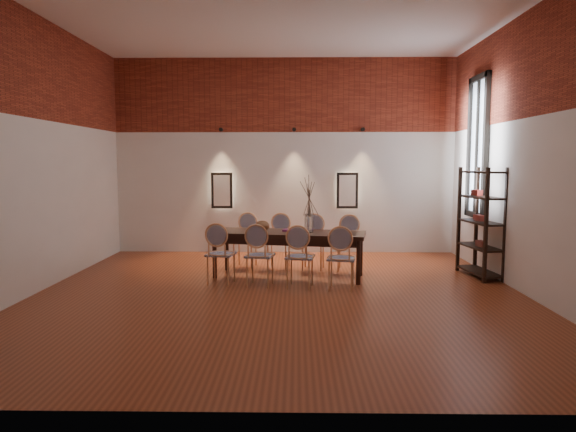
{
  "coord_description": "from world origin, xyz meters",
  "views": [
    {
      "loc": [
        0.25,
        -7.18,
        1.87
      ],
      "look_at": [
        0.12,
        0.72,
        1.05
      ],
      "focal_mm": 32.0,
      "sensor_mm": 36.0,
      "label": 1
    }
  ],
  "objects_px": {
    "chair_far_d": "(348,244)",
    "book": "(291,230)",
    "chair_near_a": "(221,254)",
    "chair_far_c": "(313,243)",
    "chair_near_b": "(260,255)",
    "chair_far_a": "(245,241)",
    "chair_far_b": "(279,242)",
    "bowl": "(262,226)",
    "shelving_rack": "(481,222)",
    "vase": "(309,223)",
    "dining_table": "(288,254)",
    "chair_near_d": "(341,258)",
    "chair_near_c": "(300,257)"
  },
  "relations": [
    {
      "from": "chair_near_b",
      "to": "shelving_rack",
      "type": "bearing_deg",
      "value": 21.54
    },
    {
      "from": "dining_table",
      "to": "chair_near_c",
      "type": "relative_size",
      "value": 2.64
    },
    {
      "from": "dining_table",
      "to": "vase",
      "type": "bearing_deg",
      "value": 0.0
    },
    {
      "from": "bowl",
      "to": "chair_far_a",
      "type": "bearing_deg",
      "value": 114.4
    },
    {
      "from": "dining_table",
      "to": "chair_near_d",
      "type": "relative_size",
      "value": 2.64
    },
    {
      "from": "chair_far_b",
      "to": "book",
      "type": "height_order",
      "value": "chair_far_b"
    },
    {
      "from": "chair_near_a",
      "to": "shelving_rack",
      "type": "relative_size",
      "value": 0.52
    },
    {
      "from": "chair_near_b",
      "to": "shelving_rack",
      "type": "height_order",
      "value": "shelving_rack"
    },
    {
      "from": "chair_near_c",
      "to": "shelving_rack",
      "type": "relative_size",
      "value": 0.52
    },
    {
      "from": "chair_far_b",
      "to": "chair_far_c",
      "type": "distance_m",
      "value": 0.62
    },
    {
      "from": "chair_near_b",
      "to": "vase",
      "type": "relative_size",
      "value": 3.13
    },
    {
      "from": "chair_near_a",
      "to": "vase",
      "type": "height_order",
      "value": "vase"
    },
    {
      "from": "chair_near_a",
      "to": "chair_far_b",
      "type": "height_order",
      "value": "same"
    },
    {
      "from": "chair_far_a",
      "to": "chair_near_d",
      "type": "bearing_deg",
      "value": 143.88
    },
    {
      "from": "dining_table",
      "to": "chair_near_b",
      "type": "relative_size",
      "value": 2.64
    },
    {
      "from": "chair_near_b",
      "to": "chair_near_a",
      "type": "bearing_deg",
      "value": -180.0
    },
    {
      "from": "chair_far_b",
      "to": "book",
      "type": "xyz_separation_m",
      "value": [
        0.23,
        -0.64,
        0.3
      ]
    },
    {
      "from": "dining_table",
      "to": "chair_far_c",
      "type": "relative_size",
      "value": 2.64
    },
    {
      "from": "chair_near_a",
      "to": "chair_far_c",
      "type": "bearing_deg",
      "value": 47.58
    },
    {
      "from": "chair_near_c",
      "to": "chair_far_b",
      "type": "relative_size",
      "value": 1.0
    },
    {
      "from": "chair_near_a",
      "to": "bowl",
      "type": "bearing_deg",
      "value": 51.41
    },
    {
      "from": "chair_near_a",
      "to": "chair_far_d",
      "type": "xyz_separation_m",
      "value": [
        2.07,
        1.01,
        0.0
      ]
    },
    {
      "from": "chair_near_b",
      "to": "shelving_rack",
      "type": "relative_size",
      "value": 0.52
    },
    {
      "from": "chair_far_b",
      "to": "chair_far_c",
      "type": "xyz_separation_m",
      "value": [
        0.61,
        -0.11,
        0.0
      ]
    },
    {
      "from": "chair_far_c",
      "to": "shelving_rack",
      "type": "bearing_deg",
      "value": 179.72
    },
    {
      "from": "vase",
      "to": "shelving_rack",
      "type": "distance_m",
      "value": 2.83
    },
    {
      "from": "chair_near_d",
      "to": "chair_far_b",
      "type": "height_order",
      "value": "same"
    },
    {
      "from": "chair_far_d",
      "to": "book",
      "type": "xyz_separation_m",
      "value": [
        -0.99,
        -0.43,
        0.3
      ]
    },
    {
      "from": "chair_far_b",
      "to": "chair_near_b",
      "type": "bearing_deg",
      "value": 90.0
    },
    {
      "from": "chair_near_b",
      "to": "book",
      "type": "height_order",
      "value": "chair_near_b"
    },
    {
      "from": "chair_near_c",
      "to": "chair_far_b",
      "type": "distance_m",
      "value": 1.49
    },
    {
      "from": "chair_far_c",
      "to": "vase",
      "type": "bearing_deg",
      "value": 92.48
    },
    {
      "from": "chair_near_b",
      "to": "vase",
      "type": "height_order",
      "value": "vase"
    },
    {
      "from": "chair_near_b",
      "to": "vase",
      "type": "xyz_separation_m",
      "value": [
        0.76,
        0.55,
        0.43
      ]
    },
    {
      "from": "chair_near_b",
      "to": "chair_far_a",
      "type": "xyz_separation_m",
      "value": [
        -0.37,
        1.45,
        0.0
      ]
    },
    {
      "from": "chair_near_a",
      "to": "chair_near_c",
      "type": "distance_m",
      "value": 1.24
    },
    {
      "from": "dining_table",
      "to": "bowl",
      "type": "height_order",
      "value": "bowl"
    },
    {
      "from": "chair_near_c",
      "to": "book",
      "type": "relative_size",
      "value": 3.62
    },
    {
      "from": "dining_table",
      "to": "chair_near_d",
      "type": "bearing_deg",
      "value": -36.12
    },
    {
      "from": "chair_near_c",
      "to": "book",
      "type": "xyz_separation_m",
      "value": [
        -0.14,
        0.8,
        0.3
      ]
    },
    {
      "from": "chair_near_d",
      "to": "chair_far_d",
      "type": "bearing_deg",
      "value": 90.0
    },
    {
      "from": "chair_far_b",
      "to": "shelving_rack",
      "type": "relative_size",
      "value": 0.52
    },
    {
      "from": "dining_table",
      "to": "chair_far_c",
      "type": "bearing_deg",
      "value": 65.45
    },
    {
      "from": "book",
      "to": "chair_far_a",
      "type": "bearing_deg",
      "value": 138.0
    },
    {
      "from": "chair_near_a",
      "to": "chair_far_d",
      "type": "relative_size",
      "value": 1.0
    },
    {
      "from": "shelving_rack",
      "to": "chair_far_b",
      "type": "bearing_deg",
      "value": 161.85
    },
    {
      "from": "chair_far_b",
      "to": "book",
      "type": "bearing_deg",
      "value": 119.5
    },
    {
      "from": "dining_table",
      "to": "chair_near_b",
      "type": "bearing_deg",
      "value": -114.55
    },
    {
      "from": "chair_far_d",
      "to": "vase",
      "type": "relative_size",
      "value": 3.13
    },
    {
      "from": "chair_near_a",
      "to": "vase",
      "type": "xyz_separation_m",
      "value": [
        1.37,
        0.44,
        0.43
      ]
    }
  ]
}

